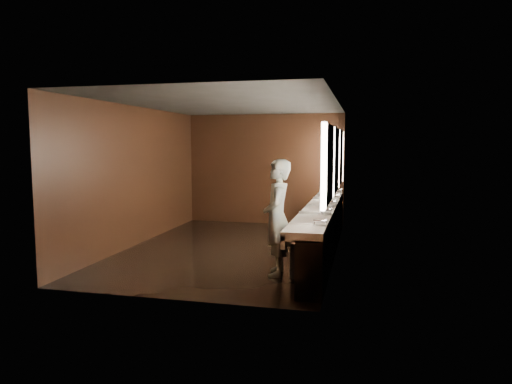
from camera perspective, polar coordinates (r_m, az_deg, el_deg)
floor at (r=9.01m, az=-3.02°, el=-7.10°), size 6.00×6.00×0.00m
ceiling at (r=8.81m, az=-3.12°, el=10.93°), size 4.00×6.00×0.02m
wall_back at (r=11.70m, az=1.09°, el=2.86°), size 4.00×0.02×2.80m
wall_front at (r=5.99m, az=-11.21°, el=-0.26°), size 4.00×0.02×2.80m
wall_left at (r=9.56m, az=-14.65°, el=1.96°), size 0.02×6.00×2.80m
wall_right at (r=8.46m, az=10.05°, el=1.56°), size 0.02×6.00×2.80m
sink_counter at (r=8.59m, az=8.55°, el=-4.44°), size 0.55×5.40×1.01m
mirror_band at (r=8.44m, az=9.96°, el=3.93°), size 0.06×5.03×1.15m
person at (r=7.09m, az=2.67°, el=-3.22°), size 0.53×0.72×1.81m
trash_bin at (r=7.11m, az=5.65°, el=-8.46°), size 0.41×0.41×0.54m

